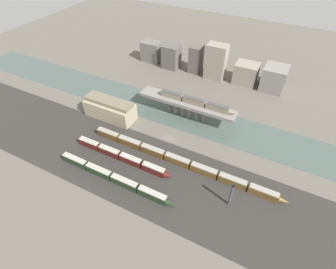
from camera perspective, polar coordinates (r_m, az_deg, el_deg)
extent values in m
plane|color=#666056|center=(134.75, 0.31, -0.84)|extent=(400.00, 400.00, 0.00)
cube|color=#33302D|center=(120.47, -4.93, -7.78)|extent=(280.00, 42.00, 0.01)
cube|color=#4C5B56|center=(149.18, 3.95, 4.03)|extent=(320.00, 25.25, 0.01)
cube|color=gray|center=(143.86, 4.12, 6.82)|extent=(54.91, 8.67, 1.83)
cylinder|color=slate|center=(150.27, 0.34, 6.37)|extent=(2.70, 2.70, 8.00)
cylinder|color=slate|center=(148.78, 1.80, 5.93)|extent=(2.70, 2.70, 8.00)
cylinder|color=slate|center=(147.40, 3.27, 5.48)|extent=(2.70, 2.70, 8.00)
cylinder|color=slate|center=(146.12, 4.78, 5.02)|extent=(2.70, 2.70, 8.00)
cylinder|color=slate|center=(144.96, 6.30, 4.55)|extent=(2.70, 2.70, 8.00)
cylinder|color=slate|center=(143.91, 7.85, 4.07)|extent=(2.70, 2.70, 8.00)
cube|color=gray|center=(145.57, 0.83, 8.59)|extent=(12.19, 2.69, 3.12)
cube|color=#4C4C4C|center=(144.60, 0.83, 9.17)|extent=(11.70, 2.48, 0.40)
cube|color=gray|center=(141.24, 5.66, 7.19)|extent=(12.19, 2.69, 3.12)
cube|color=#4C4C4C|center=(140.24, 5.71, 7.78)|extent=(11.70, 2.48, 0.40)
cube|color=gray|center=(138.04, 10.73, 5.66)|extent=(12.19, 2.69, 3.12)
cube|color=#4C4C4C|center=(137.02, 10.82, 6.25)|extent=(11.70, 2.48, 0.40)
cone|color=gray|center=(136.75, 13.96, 4.60)|extent=(4.26, 2.42, 2.42)
cube|color=#23381E|center=(128.76, -19.54, -5.46)|extent=(13.00, 2.74, 3.50)
cube|color=#B7B2A3|center=(127.40, -19.74, -4.86)|extent=(12.48, 2.52, 0.40)
cube|color=#23381E|center=(121.26, -14.80, -7.80)|extent=(13.00, 2.74, 3.50)
cube|color=#B7B2A3|center=(119.81, -14.96, -7.19)|extent=(12.48, 2.52, 0.40)
cube|color=#23381E|center=(114.91, -9.42, -10.36)|extent=(13.00, 2.74, 3.50)
cube|color=#B7B2A3|center=(113.38, -9.53, -9.75)|extent=(12.48, 2.52, 0.40)
cube|color=#23381E|center=(109.90, -3.39, -13.07)|extent=(13.00, 2.74, 3.50)
cube|color=#B7B2A3|center=(108.31, -3.43, -12.49)|extent=(12.48, 2.52, 0.40)
cone|color=#23381E|center=(107.64, 0.81, -14.90)|extent=(4.55, 2.46, 2.46)
cube|color=#5B1E19|center=(135.08, -16.70, -1.93)|extent=(11.20, 2.83, 3.47)
cube|color=#B7B2A3|center=(133.80, -16.86, -1.33)|extent=(10.75, 2.60, 0.40)
cube|color=#5B1E19|center=(128.56, -12.61, -3.69)|extent=(11.20, 2.83, 3.47)
cube|color=#B7B2A3|center=(127.21, -12.73, -3.08)|extent=(10.75, 2.60, 0.40)
cube|color=#5B1E19|center=(122.89, -8.09, -5.60)|extent=(11.20, 2.83, 3.47)
cube|color=#B7B2A3|center=(121.48, -8.17, -4.99)|extent=(10.75, 2.60, 0.40)
cube|color=#5B1E19|center=(118.20, -3.14, -7.65)|extent=(11.20, 2.83, 3.47)
cube|color=#B7B2A3|center=(116.73, -3.17, -7.03)|extent=(10.75, 2.60, 0.40)
cone|color=#5B1E19|center=(115.96, 0.16, -9.02)|extent=(3.92, 2.55, 2.55)
cube|color=brown|center=(137.83, -12.86, 0.02)|extent=(12.39, 2.92, 3.47)
cube|color=#9E998E|center=(136.58, -12.99, 0.62)|extent=(11.89, 2.68, 0.40)
cube|color=brown|center=(131.38, -8.33, -1.74)|extent=(12.39, 2.92, 3.47)
cube|color=#9E998E|center=(130.05, -8.41, -1.12)|extent=(11.89, 2.68, 0.40)
cube|color=brown|center=(125.96, -3.36, -3.65)|extent=(12.39, 2.92, 3.47)
cube|color=#9E998E|center=(124.58, -3.39, -3.03)|extent=(11.89, 2.68, 0.40)
cube|color=brown|center=(121.71, 2.04, -5.68)|extent=(12.39, 2.92, 3.47)
cube|color=#9E998E|center=(120.29, 2.06, -5.06)|extent=(11.89, 2.68, 0.40)
cube|color=brown|center=(118.78, 7.80, -7.77)|extent=(12.39, 2.92, 3.47)
cube|color=#9E998E|center=(117.31, 7.89, -7.17)|extent=(11.89, 2.68, 0.40)
cube|color=brown|center=(117.24, 13.85, -9.87)|extent=(12.39, 2.92, 3.47)
cube|color=#9E998E|center=(115.76, 14.00, -9.28)|extent=(11.89, 2.68, 0.40)
cube|color=brown|center=(117.17, 20.05, -11.88)|extent=(12.39, 2.92, 3.47)
cube|color=#9E998E|center=(115.68, 20.27, -11.31)|extent=(11.89, 2.68, 0.40)
cone|color=brown|center=(118.01, 24.00, -13.14)|extent=(4.34, 2.63, 2.63)
cube|color=tan|center=(149.17, -12.47, 5.26)|extent=(28.19, 11.28, 9.34)
cube|color=#7C725C|center=(145.91, -12.79, 7.04)|extent=(27.63, 7.89, 2.05)
cylinder|color=#4C4C51|center=(107.62, 13.50, -12.82)|extent=(1.09, 1.09, 11.45)
cube|color=black|center=(102.62, 14.06, -10.78)|extent=(1.00, 0.70, 1.20)
cube|color=slate|center=(204.08, -3.60, 17.58)|extent=(14.23, 9.33, 14.45)
cube|color=#605B56|center=(194.14, 0.72, 16.62)|extent=(11.35, 10.30, 16.31)
cube|color=#605B56|center=(188.97, 6.11, 16.02)|extent=(8.10, 9.47, 18.57)
cube|color=gray|center=(182.01, 10.41, 15.32)|extent=(13.15, 8.82, 23.24)
cube|color=gray|center=(183.21, 16.62, 12.65)|extent=(14.61, 12.12, 13.23)
cube|color=gray|center=(181.44, 22.06, 11.30)|extent=(14.04, 14.82, 15.10)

